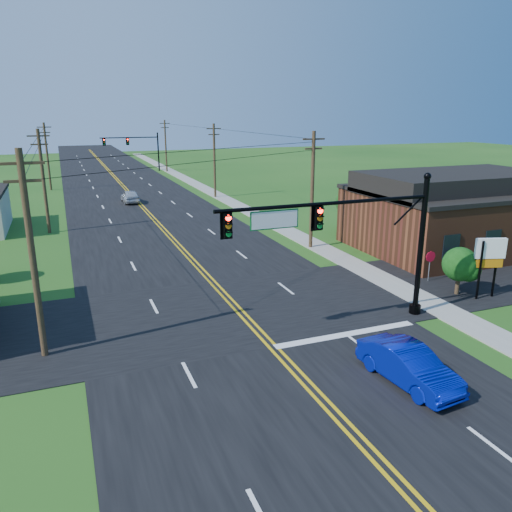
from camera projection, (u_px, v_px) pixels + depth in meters
name	position (u px, v px, depth m)	size (l,w,h in m)	color
ground	(352.00, 440.00, 16.37)	(260.00, 260.00, 0.00)	#1E4A15
road_main	(134.00, 199.00, 61.11)	(16.00, 220.00, 0.04)	black
road_cross	(234.00, 309.00, 27.10)	(70.00, 10.00, 0.04)	black
sidewalk	(242.00, 208.00, 55.82)	(2.00, 160.00, 0.08)	gray
signal_mast_main	(346.00, 234.00, 23.72)	(11.30, 0.60, 7.48)	black
signal_mast_far	(133.00, 146.00, 88.25)	(10.98, 0.60, 7.48)	black
brick_building	(452.00, 219.00, 38.80)	(14.20, 11.20, 4.70)	brown
utility_pole_left_a	(32.00, 253.00, 20.69)	(1.80, 0.28, 9.00)	#372819
utility_pole_left_b	(43.00, 180.00, 43.07)	(1.80, 0.28, 9.00)	#372819
utility_pole_left_c	(47.00, 155.00, 67.23)	(1.80, 0.28, 9.00)	#372819
utility_pole_right_a	(312.00, 188.00, 38.16)	(1.80, 0.28, 9.00)	#372819
utility_pole_right_b	(214.00, 159.00, 61.43)	(1.80, 0.28, 9.00)	#372819
utility_pole_right_c	(166.00, 145.00, 88.28)	(1.80, 0.28, 9.00)	#372819
tree_right_back	(353.00, 202.00, 44.50)	(3.00, 3.00, 4.10)	#372819
shrub_corner	(460.00, 264.00, 28.89)	(2.00, 2.00, 2.86)	#372819
blue_car	(408.00, 366.00, 19.56)	(1.60, 4.60, 1.52)	#07169F
distant_car	(130.00, 197.00, 58.74)	(1.78, 4.41, 1.50)	silver
stop_sign	(430.00, 260.00, 31.22)	(0.71, 0.08, 2.00)	slate
pylon_sign	(490.00, 255.00, 28.08)	(1.72, 0.76, 3.56)	black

